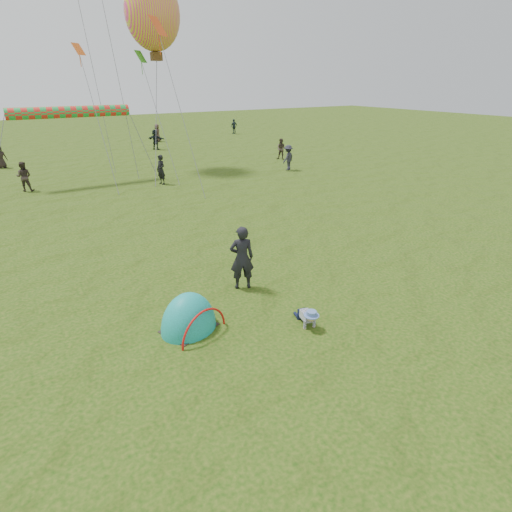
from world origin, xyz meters
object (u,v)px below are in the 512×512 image
crawling_toddler (308,316)px  balloon_kite (153,18)px  standing_adult (242,258)px  popup_tent (189,328)px

crawling_toddler → balloon_kite: size_ratio=0.15×
crawling_toddler → standing_adult: bearing=111.6°
standing_adult → balloon_kite: bearing=-83.3°
standing_adult → balloon_kite: balloon_kite is taller
standing_adult → balloon_kite: size_ratio=0.41×
popup_tent → standing_adult: bearing=8.1°
balloon_kite → popup_tent: bearing=-108.5°
standing_adult → balloon_kite: 20.76m
crawling_toddler → popup_tent: size_ratio=0.36×
popup_tent → balloon_kite: balloon_kite is taller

